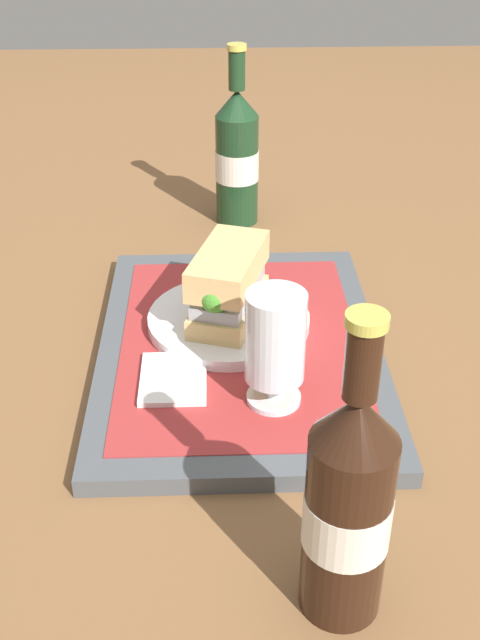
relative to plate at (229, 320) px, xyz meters
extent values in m
plane|color=brown|center=(0.03, 0.01, -0.03)|extent=(3.00, 3.00, 0.00)
cube|color=#4C5156|center=(0.03, 0.01, -0.02)|extent=(0.44, 0.32, 0.02)
cube|color=#9E2D2D|center=(0.03, 0.01, -0.01)|extent=(0.38, 0.27, 0.00)
cylinder|color=white|center=(0.00, 0.00, 0.00)|extent=(0.19, 0.19, 0.01)
cube|color=tan|center=(0.00, 0.00, 0.02)|extent=(0.14, 0.10, 0.02)
cube|color=#9EA3A8|center=(0.00, 0.00, 0.04)|extent=(0.13, 0.09, 0.02)
cube|color=silver|center=(0.00, 0.00, 0.05)|extent=(0.12, 0.08, 0.01)
sphere|color=#47932D|center=(0.05, -0.02, 0.06)|extent=(0.04, 0.04, 0.04)
cube|color=tan|center=(0.00, 0.00, 0.07)|extent=(0.14, 0.10, 0.04)
cylinder|color=silver|center=(0.14, 0.04, 0.00)|extent=(0.06, 0.06, 0.01)
cylinder|color=silver|center=(0.14, 0.04, 0.01)|extent=(0.01, 0.01, 0.02)
cylinder|color=silver|center=(0.14, 0.04, 0.07)|extent=(0.06, 0.06, 0.09)
cylinder|color=gold|center=(0.14, 0.04, 0.05)|extent=(0.06, 0.06, 0.06)
cylinder|color=white|center=(0.14, 0.04, 0.09)|extent=(0.05, 0.05, 0.01)
cube|color=white|center=(0.11, -0.06, 0.00)|extent=(0.09, 0.07, 0.01)
cylinder|color=black|center=(0.37, 0.08, 0.05)|extent=(0.06, 0.06, 0.17)
cylinder|color=silver|center=(0.37, 0.08, 0.06)|extent=(0.07, 0.07, 0.05)
cone|color=black|center=(0.37, 0.08, 0.16)|extent=(0.06, 0.06, 0.04)
cylinder|color=black|center=(0.37, 0.08, 0.20)|extent=(0.02, 0.02, 0.05)
cylinder|color=#BFB74C|center=(0.37, 0.08, 0.23)|extent=(0.03, 0.03, 0.01)
cylinder|color=#19381E|center=(-0.34, 0.02, 0.05)|extent=(0.06, 0.06, 0.17)
cylinder|color=silver|center=(-0.34, 0.02, 0.06)|extent=(0.07, 0.07, 0.05)
cone|color=#19381E|center=(-0.34, 0.02, 0.16)|extent=(0.06, 0.06, 0.04)
cylinder|color=#19381E|center=(-0.34, 0.02, 0.20)|extent=(0.02, 0.02, 0.05)
cylinder|color=#BFB74C|center=(-0.34, 0.02, 0.23)|extent=(0.03, 0.03, 0.01)
camera|label=1|loc=(0.77, -0.01, 0.49)|focal=43.76mm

